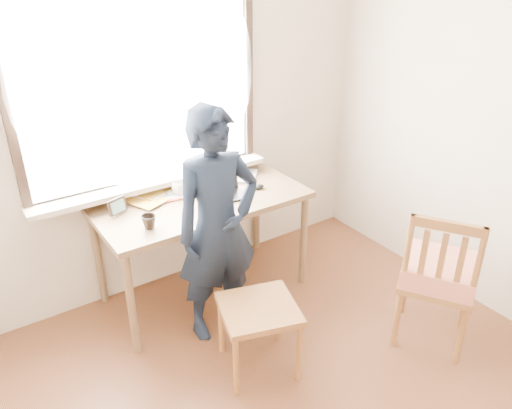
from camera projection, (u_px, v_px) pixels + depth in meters
room_shell at (333, 158)px, 2.24m from camera, size 3.52×4.02×2.61m
desk at (202, 209)px, 3.73m from camera, size 1.56×0.78×0.84m
laptop at (221, 189)px, 3.71m from camera, size 0.35×0.29×0.21m
mug_white at (181, 188)px, 3.73m from camera, size 0.18×0.18×0.11m
mug_dark at (149, 222)px, 3.27m from camera, size 0.10×0.10×0.09m
mouse at (259, 187)px, 3.83m from camera, size 0.09×0.06×0.03m
desk_clutter at (172, 193)px, 3.72m from camera, size 0.49×0.47×0.04m
book_a at (140, 199)px, 3.65m from camera, size 0.31×0.33×0.02m
book_b at (232, 176)px, 4.04m from camera, size 0.32×0.33×0.02m
picture_frame at (117, 207)px, 3.44m from camera, size 0.14×0.06×0.11m
work_chair at (259, 316)px, 3.15m from camera, size 0.58×0.57×0.48m
side_chair at (439, 273)px, 3.33m from camera, size 0.64×0.65×1.04m
person at (218, 227)px, 3.31m from camera, size 0.62×0.41×1.66m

